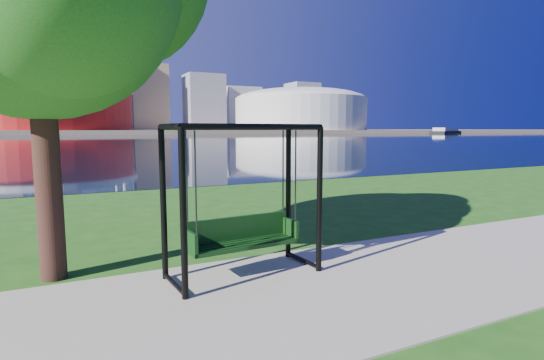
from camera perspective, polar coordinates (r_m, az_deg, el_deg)
ground at (r=7.07m, az=-0.78°, el=-14.08°), size 900.00×900.00×0.00m
path at (r=6.65m, az=1.12°, el=-15.34°), size 120.00×4.00×0.03m
river at (r=108.05m, az=-24.53°, el=4.91°), size 900.00×180.00×0.02m
far_bank at (r=312.00m, az=-25.55°, el=5.92°), size 900.00×228.00×2.00m
stadium at (r=241.37m, az=-27.96°, el=8.85°), size 83.00×83.00×32.00m
arena at (r=277.92m, az=3.89°, el=9.60°), size 84.00×84.00×26.56m
skyline at (r=327.08m, az=-26.66°, el=12.00°), size 392.00×66.00×96.50m
swing at (r=7.24m, az=-3.97°, el=-3.21°), size 2.63×1.30×2.61m
barge at (r=281.32m, az=22.34°, el=6.15°), size 33.96×22.05×3.33m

